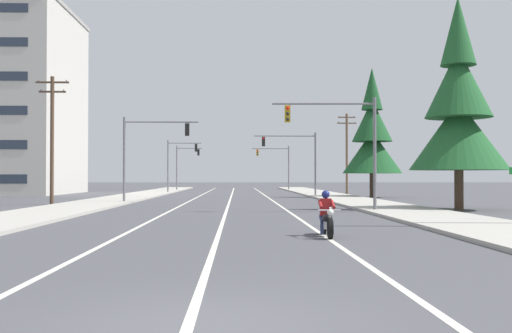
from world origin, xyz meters
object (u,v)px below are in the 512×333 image
at_px(traffic_signal_near_right, 344,135).
at_px(utility_pole_right_far, 347,151).
at_px(traffic_signal_mid_left, 177,159).
at_px(traffic_signal_near_left, 146,146).
at_px(traffic_signal_mid_right, 297,153).
at_px(traffic_signal_far_right, 278,161).
at_px(conifer_tree_right_verge_far, 372,138).
at_px(utility_pole_left_near, 52,135).
at_px(traffic_signal_far_left, 184,162).
at_px(conifer_tree_right_verge_near, 458,112).
at_px(motorcycle_with_rider, 327,218).

bearing_deg(traffic_signal_near_right, utility_pole_right_far, 79.50).
height_order(traffic_signal_mid_left, utility_pole_right_far, utility_pole_right_far).
distance_m(traffic_signal_near_left, traffic_signal_mid_right, 19.14).
distance_m(traffic_signal_far_right, conifer_tree_right_verge_far, 30.17).
height_order(traffic_signal_mid_right, traffic_signal_far_right, same).
bearing_deg(traffic_signal_near_right, utility_pole_left_near, 153.10).
bearing_deg(traffic_signal_mid_right, traffic_signal_far_left, 117.33).
xyz_separation_m(traffic_signal_far_right, traffic_signal_far_left, (-13.09, -0.68, -0.11)).
height_order(traffic_signal_mid_right, traffic_signal_mid_left, same).
height_order(traffic_signal_near_left, conifer_tree_right_verge_near, conifer_tree_right_verge_near).
xyz_separation_m(traffic_signal_near_left, traffic_signal_far_right, (12.24, 40.84, -0.01)).
height_order(traffic_signal_near_left, conifer_tree_right_verge_far, conifer_tree_right_verge_far).
xyz_separation_m(traffic_signal_mid_right, traffic_signal_far_left, (-13.21, 25.56, -0.15)).
height_order(motorcycle_with_rider, traffic_signal_far_left, traffic_signal_far_left).
bearing_deg(conifer_tree_right_verge_far, traffic_signal_near_right, -106.20).
bearing_deg(conifer_tree_right_verge_near, traffic_signal_mid_right, 106.04).
height_order(traffic_signal_mid_left, traffic_signal_far_left, same).
bearing_deg(traffic_signal_near_right, traffic_signal_far_right, 90.13).
bearing_deg(traffic_signal_mid_right, motorcycle_with_rider, -94.29).
bearing_deg(traffic_signal_near_right, traffic_signal_near_left, 137.74).
distance_m(traffic_signal_mid_left, traffic_signal_far_right, 18.65).
bearing_deg(conifer_tree_right_verge_near, traffic_signal_far_right, 97.96).
bearing_deg(utility_pole_right_far, traffic_signal_near_left, -129.50).
bearing_deg(traffic_signal_far_right, conifer_tree_right_verge_near, -82.04).
height_order(traffic_signal_far_left, utility_pole_left_near, utility_pole_left_near).
xyz_separation_m(traffic_signal_far_left, conifer_tree_right_verge_far, (19.80, -28.71, 1.46)).
distance_m(motorcycle_with_rider, traffic_signal_near_right, 14.03).
relative_size(traffic_signal_near_left, traffic_signal_far_left, 1.00).
bearing_deg(traffic_signal_near_right, conifer_tree_right_verge_near, 14.69).
height_order(traffic_signal_near_left, traffic_signal_far_right, same).
relative_size(traffic_signal_near_right, traffic_signal_far_left, 1.00).
bearing_deg(traffic_signal_mid_right, conifer_tree_right_verge_near, -73.96).
bearing_deg(traffic_signal_mid_right, utility_pole_left_near, -138.34).
bearing_deg(traffic_signal_mid_right, utility_pole_right_far, 51.87).
relative_size(motorcycle_with_rider, traffic_signal_far_left, 0.35).
xyz_separation_m(motorcycle_with_rider, traffic_signal_near_right, (2.93, 13.25, 3.56)).
relative_size(traffic_signal_mid_right, traffic_signal_mid_left, 1.00).
distance_m(motorcycle_with_rider, utility_pole_right_far, 48.17).
xyz_separation_m(traffic_signal_mid_left, traffic_signal_far_left, (-0.38, 12.97, -0.02)).
height_order(traffic_signal_mid_right, utility_pole_right_far, utility_pole_right_far).
relative_size(traffic_signal_near_right, traffic_signal_mid_left, 1.00).
distance_m(motorcycle_with_rider, utility_pole_left_near, 27.79).
distance_m(motorcycle_with_rider, traffic_signal_far_left, 65.56).
bearing_deg(traffic_signal_far_right, traffic_signal_near_left, -106.68).
height_order(traffic_signal_near_right, traffic_signal_far_left, same).
bearing_deg(traffic_signal_far_left, utility_pole_left_near, -97.18).
bearing_deg(traffic_signal_far_left, traffic_signal_far_right, 2.95).
height_order(traffic_signal_mid_right, utility_pole_left_near, utility_pole_left_near).
distance_m(traffic_signal_mid_right, utility_pole_right_far, 10.18).
distance_m(traffic_signal_near_right, utility_pole_left_near, 20.76).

